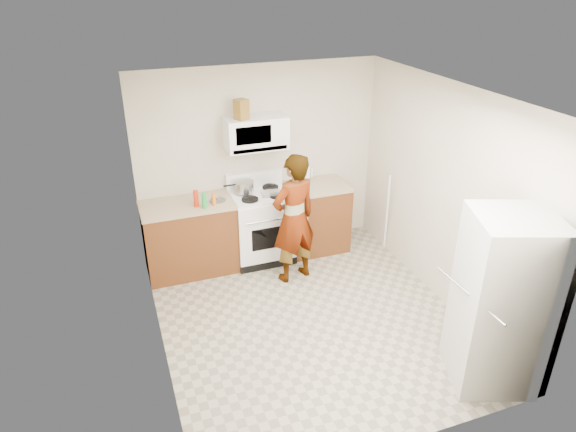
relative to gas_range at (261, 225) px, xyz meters
name	(u,v)px	position (x,y,z in m)	size (l,w,h in m)	color
floor	(310,319)	(0.10, -1.48, -0.49)	(3.60, 3.60, 0.00)	gray
back_wall	(260,161)	(0.10, 0.31, 0.76)	(3.20, 0.02, 2.50)	beige
right_wall	(445,197)	(1.69, -1.48, 0.76)	(0.02, 3.60, 2.50)	beige
cabinet_left	(190,239)	(-0.94, 0.01, -0.04)	(1.12, 0.62, 0.90)	#592915
counter_left	(187,205)	(-0.94, 0.01, 0.43)	(1.14, 0.64, 0.04)	tan
cabinet_right	(315,218)	(0.78, 0.01, -0.04)	(0.80, 0.62, 0.90)	#592915
counter_right	(316,186)	(0.78, 0.01, 0.43)	(0.82, 0.64, 0.04)	tan
gas_range	(261,225)	(0.00, 0.00, 0.00)	(0.76, 0.65, 1.13)	white
microwave	(256,133)	(0.00, 0.13, 1.21)	(0.76, 0.38, 0.40)	white
person	(294,219)	(0.23, -0.62, 0.34)	(0.60, 0.39, 1.64)	tan
fridge	(500,302)	(1.36, -2.87, 0.36)	(0.70, 0.70, 1.70)	silver
kettle	(304,174)	(0.70, 0.23, 0.54)	(0.16, 0.16, 0.19)	white
jug	(241,109)	(-0.19, 0.07, 1.53)	(0.14, 0.14, 0.24)	brown
saucepan	(244,187)	(-0.19, 0.09, 0.53)	(0.24, 0.24, 0.13)	#A9AAAE
tray	(271,193)	(0.12, -0.09, 0.47)	(0.25, 0.16, 0.05)	silver
bottle_spray	(196,199)	(-0.84, -0.11, 0.55)	(0.06, 0.06, 0.21)	red
bottle_hot_sauce	(214,200)	(-0.63, -0.15, 0.53)	(0.05, 0.05, 0.15)	orange
bottle_green_cap	(204,201)	(-0.75, -0.18, 0.54)	(0.06, 0.06, 0.19)	green
pot_lid	(218,200)	(-0.56, -0.02, 0.45)	(0.22, 0.22, 0.01)	silver
broom	(387,213)	(1.62, -0.44, 0.10)	(0.03, 0.03, 1.18)	white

